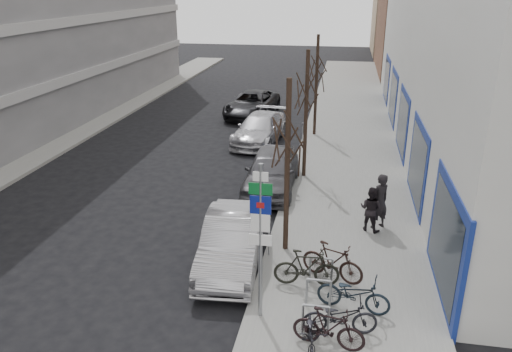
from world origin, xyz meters
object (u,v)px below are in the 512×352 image
at_px(meter_front, 269,232).
at_px(tree_far, 317,62).
at_px(pedestrian_far, 371,209).
at_px(bike_rack, 319,290).
at_px(bike_near_left, 311,334).
at_px(parked_car_mid, 271,171).
at_px(highway_sign_pole, 260,234).
at_px(meter_mid, 290,170).
at_px(parked_car_front, 232,241).
at_px(meter_back, 302,133).
at_px(bike_far_curb, 340,314).
at_px(bike_mid_inner, 307,267).
at_px(parked_car_back, 260,129).
at_px(tree_mid, 307,85).
at_px(tree_near, 288,127).
at_px(bike_near_right, 329,328).
at_px(bike_far_inner, 333,261).
at_px(lane_car, 252,104).
at_px(pedestrian_near, 379,201).
at_px(bike_mid_curb, 354,291).

bearing_deg(meter_front, tree_far, 88.09).
relative_size(meter_front, pedestrian_far, 0.81).
height_order(bike_rack, pedestrian_far, pedestrian_far).
relative_size(bike_near_left, parked_car_mid, 0.34).
height_order(highway_sign_pole, pedestrian_far, highway_sign_pole).
distance_m(meter_mid, parked_car_front, 6.04).
xyz_separation_m(meter_back, bike_far_curb, (2.21, -14.34, -0.22)).
xyz_separation_m(bike_mid_inner, parked_car_back, (-3.62, 13.37, 0.04)).
distance_m(tree_mid, meter_back, 5.13).
bearing_deg(meter_mid, bike_rack, -78.20).
distance_m(tree_near, parked_car_back, 12.23).
xyz_separation_m(meter_mid, parked_car_back, (-2.35, 6.43, -0.17)).
distance_m(bike_near_right, pedestrian_far, 6.22).
height_order(tree_mid, meter_front, tree_mid).
xyz_separation_m(tree_near, bike_far_inner, (1.50, -1.50, -3.39)).
bearing_deg(meter_back, bike_rack, -82.98).
xyz_separation_m(lane_car, pedestrian_near, (7.17, -14.99, 0.35)).
xyz_separation_m(parked_car_mid, lane_car, (-3.05, 11.98, -0.06)).
distance_m(highway_sign_pole, bike_mid_curb, 2.94).
bearing_deg(bike_far_curb, lane_car, 7.09).
relative_size(highway_sign_pole, bike_mid_curb, 2.25).
xyz_separation_m(bike_near_left, bike_far_curb, (0.61, 0.79, 0.04)).
height_order(tree_near, meter_back, tree_near).
bearing_deg(bike_near_left, meter_back, 89.04).
xyz_separation_m(bike_near_right, bike_mid_curb, (0.56, 1.51, 0.06)).
relative_size(tree_near, tree_mid, 1.00).
xyz_separation_m(tree_mid, meter_back, (-0.45, 4.00, -3.19)).
relative_size(bike_near_left, pedestrian_near, 0.86).
bearing_deg(parked_car_front, bike_far_inner, -15.14).
bearing_deg(meter_front, pedestrian_far, 36.13).
relative_size(bike_rack, pedestrian_far, 1.44).
bearing_deg(parked_car_front, meter_back, 80.08).
distance_m(tree_near, bike_near_left, 5.89).
relative_size(highway_sign_pole, bike_rack, 1.86).
bearing_deg(parked_car_back, bike_near_left, -69.34).
height_order(meter_front, meter_back, same).
xyz_separation_m(tree_near, bike_near_right, (1.52, -4.37, -3.44)).
xyz_separation_m(bike_rack, parked_car_back, (-4.00, 14.33, 0.09)).
distance_m(tree_mid, tree_far, 6.50).
relative_size(meter_back, bike_far_curb, 0.71).
xyz_separation_m(bike_rack, parked_car_mid, (-2.40, 7.90, 0.18)).
relative_size(bike_far_curb, pedestrian_near, 0.92).
height_order(bike_far_curb, pedestrian_far, pedestrian_far).
relative_size(tree_far, pedestrian_far, 3.50).
bearing_deg(tree_near, bike_rack, -67.52).
bearing_deg(pedestrian_near, highway_sign_pole, 22.18).
distance_m(tree_near, meter_front, 3.26).
distance_m(tree_mid, lane_car, 11.79).
bearing_deg(bike_near_left, bike_mid_curb, 55.48).
relative_size(bike_far_inner, parked_car_front, 0.40).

